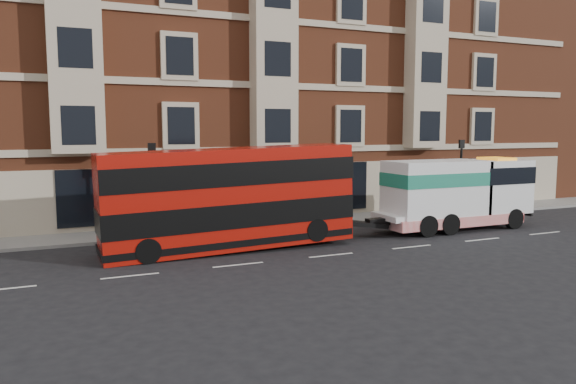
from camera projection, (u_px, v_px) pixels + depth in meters
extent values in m
plane|color=black|center=(331.00, 255.00, 22.91)|extent=(120.00, 120.00, 0.00)
cube|color=slate|center=(264.00, 225.00, 29.72)|extent=(90.00, 3.00, 0.15)
cube|color=brown|center=(227.00, 68.00, 35.73)|extent=(45.00, 12.00, 18.00)
cylinder|color=black|center=(153.00, 194.00, 25.88)|extent=(0.14, 0.14, 4.00)
cube|color=black|center=(152.00, 148.00, 25.65)|extent=(0.35, 0.15, 0.50)
cylinder|color=black|center=(460.00, 180.00, 33.15)|extent=(0.14, 0.14, 4.00)
cube|color=black|center=(462.00, 144.00, 32.91)|extent=(0.35, 0.15, 0.50)
cube|color=#A31109|center=(229.00, 198.00, 23.69)|extent=(10.64, 2.38, 4.18)
cube|color=black|center=(229.00, 212.00, 23.76)|extent=(10.68, 2.44, 1.00)
cube|color=black|center=(229.00, 172.00, 23.57)|extent=(10.68, 2.44, 0.95)
cylinder|color=black|center=(148.00, 251.00, 21.45)|extent=(0.99, 0.30, 0.99)
cylinder|color=black|center=(139.00, 241.00, 23.40)|extent=(0.99, 0.30, 0.99)
cylinder|color=black|center=(316.00, 230.00, 24.34)|extent=(0.99, 0.30, 0.99)
cylinder|color=black|center=(296.00, 222.00, 26.29)|extent=(0.99, 0.30, 0.99)
cube|color=white|center=(453.00, 212.00, 28.69)|extent=(8.55, 2.19, 0.29)
cube|color=white|center=(495.00, 186.00, 29.66)|extent=(3.04, 2.38, 2.76)
cube|color=white|center=(436.00, 188.00, 28.08)|extent=(5.13, 2.38, 2.76)
cube|color=#1B7C61|center=(436.00, 179.00, 28.03)|extent=(5.18, 2.42, 0.67)
cube|color=red|center=(450.00, 219.00, 28.65)|extent=(7.60, 2.44, 0.52)
cylinder|color=black|center=(514.00, 219.00, 28.98)|extent=(1.05, 0.33, 1.05)
cylinder|color=black|center=(484.00, 213.00, 30.93)|extent=(1.05, 0.33, 1.05)
cylinder|color=black|center=(449.00, 224.00, 27.29)|extent=(1.05, 0.38, 1.05)
cylinder|color=black|center=(422.00, 218.00, 29.24)|extent=(1.05, 0.38, 1.05)
cylinder|color=black|center=(427.00, 226.00, 26.76)|extent=(1.05, 0.38, 1.05)
cylinder|color=black|center=(401.00, 220.00, 28.71)|extent=(1.05, 0.38, 1.05)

